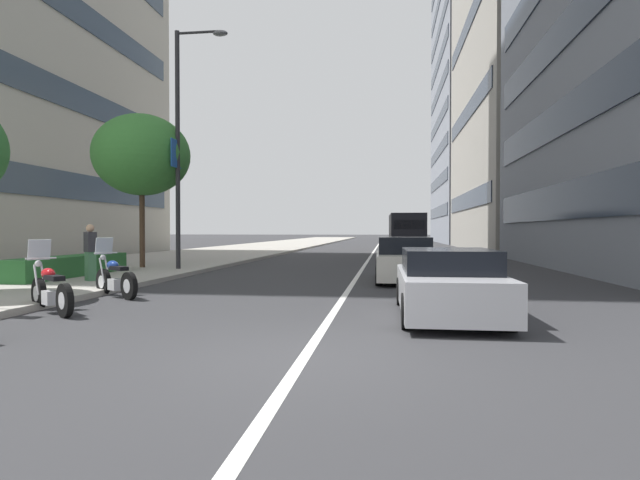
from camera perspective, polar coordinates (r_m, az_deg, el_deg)
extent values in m
plane|color=#303033|center=(6.81, -1.91, -13.22)|extent=(400.00, 400.00, 0.00)
cube|color=#A39E93|center=(38.43, -10.42, -1.34)|extent=(160.00, 9.26, 0.15)
cube|color=silver|center=(41.56, 6.09, -1.25)|extent=(110.00, 0.16, 0.01)
cylinder|color=black|center=(12.46, -29.05, -5.27)|extent=(0.50, 0.60, 0.67)
cylinder|color=silver|center=(12.46, -29.05, -5.27)|extent=(0.30, 0.34, 0.33)
cylinder|color=black|center=(10.99, -26.75, -6.09)|extent=(0.50, 0.60, 0.67)
cylinder|color=silver|center=(10.99, -26.75, -6.09)|extent=(0.30, 0.34, 0.33)
cube|color=silver|center=(11.73, -27.97, -5.74)|extent=(0.44, 0.46, 0.28)
cube|color=black|center=(11.52, -27.72, -3.78)|extent=(0.56, 0.64, 0.10)
ellipsoid|color=#AD1116|center=(11.84, -28.24, -3.36)|extent=(0.47, 0.51, 0.24)
cylinder|color=silver|center=(12.34, -29.27, -3.91)|extent=(0.23, 0.28, 0.64)
cylinder|color=silver|center=(12.38, -28.64, -3.89)|extent=(0.23, 0.28, 0.64)
cylinder|color=silver|center=(12.25, -28.87, -1.81)|extent=(0.50, 0.39, 0.04)
sphere|color=silver|center=(12.43, -29.10, -2.33)|extent=(0.14, 0.14, 0.14)
cube|color=#B2BCC6|center=(12.34, -29.01, -0.96)|extent=(0.42, 0.36, 0.44)
cylinder|color=silver|center=(11.52, -26.88, -6.43)|extent=(0.48, 0.60, 0.16)
cylinder|color=black|center=(14.46, -23.16, -4.33)|extent=(0.50, 0.62, 0.68)
cylinder|color=silver|center=(14.46, -23.16, -4.33)|extent=(0.31, 0.35, 0.34)
cylinder|color=black|center=(13.14, -20.67, -4.85)|extent=(0.50, 0.62, 0.68)
cylinder|color=silver|center=(13.14, -20.67, -4.85)|extent=(0.31, 0.35, 0.34)
cube|color=silver|center=(13.80, -21.98, -4.65)|extent=(0.43, 0.46, 0.28)
cube|color=black|center=(13.60, -21.68, -2.97)|extent=(0.56, 0.65, 0.10)
ellipsoid|color=navy|center=(13.92, -22.28, -2.64)|extent=(0.47, 0.51, 0.24)
cylinder|color=silver|center=(14.34, -23.30, -3.16)|extent=(0.22, 0.28, 0.64)
cylinder|color=silver|center=(14.39, -22.79, -3.14)|extent=(0.22, 0.28, 0.64)
cylinder|color=silver|center=(14.26, -22.93, -1.35)|extent=(0.51, 0.38, 0.04)
sphere|color=silver|center=(14.43, -23.21, -1.80)|extent=(0.14, 0.14, 0.14)
cube|color=#B2BCC6|center=(14.35, -23.10, -0.62)|extent=(0.43, 0.36, 0.44)
cylinder|color=silver|center=(13.62, -20.95, -5.23)|extent=(0.48, 0.61, 0.16)
cube|color=#B7B7BC|center=(10.28, 14.16, -5.49)|extent=(4.33, 1.88, 0.72)
cube|color=black|center=(10.20, 14.20, -2.25)|extent=(2.30, 1.71, 0.45)
cylinder|color=black|center=(11.65, 9.17, -5.70)|extent=(0.62, 0.23, 0.62)
cylinder|color=black|center=(11.83, 17.34, -5.63)|extent=(0.62, 0.23, 0.62)
cylinder|color=black|center=(8.83, 9.86, -7.88)|extent=(0.62, 0.23, 0.62)
cylinder|color=black|center=(9.07, 20.58, -7.69)|extent=(0.62, 0.23, 0.62)
cube|color=beige|center=(16.97, 9.42, -2.80)|extent=(4.36, 1.88, 0.78)
cube|color=black|center=(16.94, 9.42, -0.58)|extent=(2.26, 1.69, 0.54)
cylinder|color=black|center=(18.39, 6.64, -3.21)|extent=(0.62, 0.23, 0.62)
cylinder|color=black|center=(18.46, 11.73, -3.21)|extent=(0.62, 0.23, 0.62)
cylinder|color=black|center=(15.54, 6.66, -4.00)|extent=(0.62, 0.23, 0.62)
cylinder|color=black|center=(15.63, 12.69, -3.99)|extent=(0.62, 0.23, 0.62)
cube|color=black|center=(33.43, 9.67, 0.71)|extent=(6.15, 2.23, 2.52)
cube|color=black|center=(30.40, 9.99, 1.72)|extent=(0.07, 1.77, 0.56)
cylinder|color=black|center=(35.49, 7.94, -1.07)|extent=(0.72, 0.27, 0.72)
cylinder|color=black|center=(35.59, 11.01, -1.07)|extent=(0.72, 0.27, 0.72)
cylinder|color=black|center=(31.34, 8.13, -1.35)|extent=(0.72, 0.27, 0.72)
cylinder|color=black|center=(31.45, 11.61, -1.36)|extent=(0.72, 0.27, 0.72)
cylinder|color=#232326|center=(21.33, -15.70, 9.68)|extent=(0.18, 0.18, 9.47)
cylinder|color=#232326|center=(22.18, -13.50, 21.75)|extent=(0.10, 1.78, 0.10)
ellipsoid|color=slate|center=(21.87, -11.15, 21.84)|extent=(0.44, 0.60, 0.20)
cube|color=#194C99|center=(20.98, -16.09, 9.39)|extent=(0.56, 0.03, 1.10)
cube|color=#194C99|center=(21.62, -15.33, 9.14)|extent=(0.56, 0.03, 1.10)
cube|color=#28602D|center=(19.10, -26.38, -2.62)|extent=(5.58, 1.10, 0.67)
cylinder|color=#473323|center=(22.33, -19.36, 1.17)|extent=(0.22, 0.22, 3.19)
ellipsoid|color=#387A33|center=(22.55, -19.41, 9.00)|extent=(3.94, 3.94, 3.35)
cube|color=#3F724C|center=(16.99, -24.39, -2.70)|extent=(0.39, 0.40, 0.88)
cube|color=#2D2D33|center=(16.96, -24.41, -0.20)|extent=(0.45, 0.48, 0.61)
sphere|color=tan|center=(16.95, -24.42, 1.23)|extent=(0.24, 0.24, 0.24)
cube|color=#232D3D|center=(21.07, 27.13, 4.20)|extent=(24.37, 0.08, 1.50)
cube|color=#232D3D|center=(21.54, 27.21, 13.36)|extent=(24.37, 0.08, 1.50)
cube|color=#232D3D|center=(22.53, 27.29, 21.92)|extent=(24.37, 0.08, 1.50)
cube|color=#232D3D|center=(47.21, 16.19, 4.28)|extent=(21.60, 0.08, 1.50)
cube|color=#232D3D|center=(48.28, 16.24, 13.57)|extent=(21.60, 0.08, 1.50)
cube|color=#232D3D|center=(50.56, 16.29, 22.24)|extent=(21.60, 0.08, 1.50)
cube|color=gray|center=(79.01, 21.09, 19.55)|extent=(25.74, 20.49, 53.62)
cube|color=#232D3D|center=(73.27, 13.11, 3.09)|extent=(23.16, 0.08, 1.50)
cube|color=#232D3D|center=(73.54, 13.13, 6.35)|extent=(23.16, 0.08, 1.50)
cube|color=#232D3D|center=(74.04, 13.14, 9.58)|extent=(23.16, 0.08, 1.50)
cube|color=#232D3D|center=(74.78, 13.15, 12.76)|extent=(23.16, 0.08, 1.50)
cube|color=#232D3D|center=(75.74, 13.17, 15.87)|extent=(23.16, 0.08, 1.50)
cube|color=#232D3D|center=(76.92, 13.18, 18.89)|extent=(23.16, 0.08, 1.50)
cube|color=#232D3D|center=(78.31, 13.20, 21.81)|extent=(23.16, 0.08, 1.50)
cube|color=#232D3D|center=(79.89, 13.21, 24.62)|extent=(23.16, 0.08, 1.50)
cube|color=#384756|center=(32.45, -25.12, 5.38)|extent=(21.44, 0.08, 1.50)
cube|color=#384756|center=(33.20, -25.20, 13.99)|extent=(21.44, 0.08, 1.50)
cube|color=#384756|center=(34.67, -25.27, 22.05)|extent=(21.44, 0.08, 1.50)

